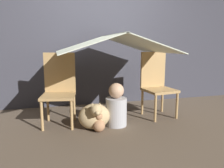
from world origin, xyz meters
TOP-DOWN VIEW (x-y plane):
  - ground_plane at (0.00, 0.00)m, footprint 8.80×8.80m
  - wall_back at (0.00, 1.21)m, footprint 7.00×0.05m
  - chair_left at (-0.72, 0.32)m, footprint 0.50×0.50m
  - chair_right at (0.73, 0.32)m, footprint 0.48×0.48m
  - sheet_canopy at (0.00, 0.23)m, footprint 1.48×1.36m
  - person_front at (0.01, 0.03)m, footprint 0.28×0.28m
  - dog at (-0.30, -0.04)m, footprint 0.41×0.38m
  - plush_toy at (-0.26, -0.13)m, footprint 0.16×0.16m

SIDE VIEW (x-z plane):
  - ground_plane at x=0.00m, z-range 0.00..0.00m
  - plush_toy at x=-0.26m, z-range -0.02..0.23m
  - dog at x=-0.30m, z-range -0.01..0.38m
  - person_front at x=0.01m, z-range -0.04..0.54m
  - chair_left at x=-0.72m, z-range 0.02..1.00m
  - chair_right at x=0.73m, z-range 0.02..1.00m
  - sheet_canopy at x=0.00m, z-range 0.97..1.22m
  - wall_back at x=0.00m, z-range 0.00..2.50m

